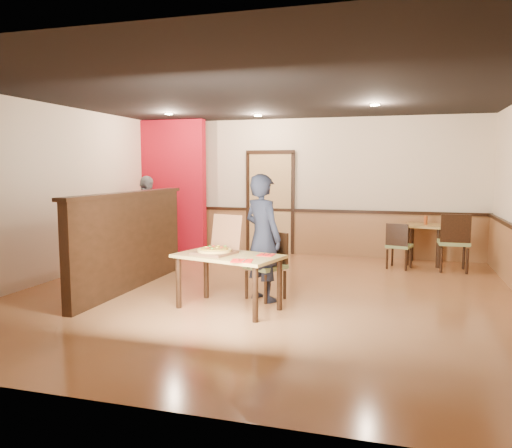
{
  "coord_description": "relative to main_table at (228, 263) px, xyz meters",
  "views": [
    {
      "loc": [
        1.82,
        -6.69,
        1.79
      ],
      "look_at": [
        -0.11,
        0.0,
        1.01
      ],
      "focal_mm": 35.0,
      "sensor_mm": 36.0,
      "label": 1
    }
  ],
  "objects": [
    {
      "name": "spot_c",
      "position": [
        1.64,
        2.32,
        2.18
      ],
      "size": [
        0.14,
        0.14,
        0.02
      ],
      "primitive_type": "cylinder",
      "color": "#F2EBA9",
      "rests_on": "ceiling"
    },
    {
      "name": "passerby",
      "position": [
        -2.76,
        2.98,
        0.23
      ],
      "size": [
        0.4,
        0.97,
        1.64
      ],
      "primitive_type": "imported",
      "rotation": [
        0.0,
        0.0,
        1.57
      ],
      "color": "gray",
      "rests_on": "floor"
    },
    {
      "name": "napkin_near",
      "position": [
        0.29,
        -0.37,
        0.11
      ],
      "size": [
        0.29,
        0.29,
        0.01
      ],
      "rotation": [
        0.0,
        0.0,
        0.18
      ],
      "color": "red",
      "rests_on": "main_table"
    },
    {
      "name": "back_door",
      "position": [
        -0.56,
        4.28,
        0.45
      ],
      "size": [
        0.9,
        0.06,
        2.1
      ],
      "primitive_type": "cube",
      "color": "tan",
      "rests_on": "wall_back"
    },
    {
      "name": "pizza",
      "position": [
        -0.19,
        -0.0,
        0.16
      ],
      "size": [
        0.57,
        0.57,
        0.03
      ],
      "primitive_type": "cylinder",
      "rotation": [
        0.0,
        0.0,
        -0.41
      ],
      "color": "gold",
      "rests_on": "pizza_box"
    },
    {
      "name": "wall_left",
      "position": [
        -3.26,
        0.82,
        0.8
      ],
      "size": [
        0.0,
        7.0,
        7.0
      ],
      "primitive_type": "plane",
      "rotation": [
        1.57,
        0.0,
        1.57
      ],
      "color": "beige",
      "rests_on": "floor"
    },
    {
      "name": "side_chair_right",
      "position": [
        2.98,
        3.24,
        -0.04
      ],
      "size": [
        0.51,
        0.51,
        1.02
      ],
      "rotation": [
        0.0,
        0.0,
        3.16
      ],
      "color": "olive",
      "rests_on": "floor"
    },
    {
      "name": "side_table",
      "position": [
        2.53,
        3.87,
        -0.03
      ],
      "size": [
        0.8,
        0.8,
        0.74
      ],
      "rotation": [
        0.0,
        0.0,
        -0.16
      ],
      "color": "tan",
      "rests_on": "floor"
    },
    {
      "name": "wainscot_back",
      "position": [
        0.24,
        4.29,
        -0.15
      ],
      "size": [
        7.0,
        0.04,
        0.9
      ],
      "primitive_type": "cube",
      "color": "#94643B",
      "rests_on": "floor"
    },
    {
      "name": "floor",
      "position": [
        0.24,
        0.82,
        -0.6
      ],
      "size": [
        7.0,
        7.0,
        0.0
      ],
      "primitive_type": "plane",
      "color": "#A66B40",
      "rests_on": "ground"
    },
    {
      "name": "main_table",
      "position": [
        0.0,
        0.0,
        0.0
      ],
      "size": [
        1.46,
        1.06,
        0.7
      ],
      "rotation": [
        0.0,
        0.0,
        -0.26
      ],
      "color": "tan",
      "rests_on": "floor"
    },
    {
      "name": "pizza_box",
      "position": [
        -0.17,
        0.05,
        0.17
      ],
      "size": [
        0.58,
        0.64,
        0.48
      ],
      "rotation": [
        0.0,
        0.0,
        -0.27
      ],
      "color": "brown",
      "rests_on": "main_table"
    },
    {
      "name": "side_chair_left",
      "position": [
        2.06,
        3.26,
        -0.15
      ],
      "size": [
        0.5,
        0.5,
        0.82
      ],
      "rotation": [
        0.0,
        0.0,
        2.88
      ],
      "color": "olive",
      "rests_on": "floor"
    },
    {
      "name": "booth_partition",
      "position": [
        -1.76,
        0.62,
        0.14
      ],
      "size": [
        0.2,
        3.1,
        1.44
      ],
      "color": "black",
      "rests_on": "floor"
    },
    {
      "name": "condiment",
      "position": [
        2.54,
        3.89,
        0.23
      ],
      "size": [
        0.07,
        0.07,
        0.17
      ],
      "primitive_type": "cylinder",
      "color": "#98431B",
      "rests_on": "side_table"
    },
    {
      "name": "chair_rail_back",
      "position": [
        0.24,
        4.27,
        0.32
      ],
      "size": [
        7.0,
        0.06,
        0.06
      ],
      "primitive_type": "cube",
      "color": "black",
      "rests_on": "wall_back"
    },
    {
      "name": "ceiling",
      "position": [
        0.24,
        0.82,
        2.2
      ],
      "size": [
        7.0,
        7.0,
        0.0
      ],
      "primitive_type": "plane",
      "rotation": [
        3.14,
        0.0,
        0.0
      ],
      "color": "black",
      "rests_on": "wall_back"
    },
    {
      "name": "spot_a",
      "position": [
        -2.06,
        2.62,
        2.18
      ],
      "size": [
        0.14,
        0.14,
        0.02
      ],
      "primitive_type": "cylinder",
      "color": "#F2EBA9",
      "rests_on": "ceiling"
    },
    {
      "name": "napkin_far",
      "position": [
        0.46,
        0.1,
        0.11
      ],
      "size": [
        0.21,
        0.21,
        0.01
      ],
      "rotation": [
        0.0,
        0.0,
        -0.03
      ],
      "color": "red",
      "rests_on": "main_table"
    },
    {
      "name": "red_accent_panel",
      "position": [
        -2.66,
        3.82,
        0.8
      ],
      "size": [
        1.6,
        0.2,
        2.78
      ],
      "primitive_type": "cube",
      "color": "#A10B1B",
      "rests_on": "floor"
    },
    {
      "name": "diner_chair",
      "position": [
        0.35,
        0.68,
        -0.1
      ],
      "size": [
        0.61,
        0.61,
        0.91
      ],
      "rotation": [
        0.0,
        0.0,
        -0.52
      ],
      "color": "olive",
      "rests_on": "floor"
    },
    {
      "name": "spot_b",
      "position": [
        -0.56,
        3.32,
        2.18
      ],
      "size": [
        0.14,
        0.14,
        0.02
      ],
      "primitive_type": "cylinder",
      "color": "#F2EBA9",
      "rests_on": "ceiling"
    },
    {
      "name": "diner",
      "position": [
        0.3,
        0.54,
        0.26
      ],
      "size": [
        0.75,
        0.68,
        1.72
      ],
      "primitive_type": "imported",
      "rotation": [
        0.0,
        0.0,
        2.58
      ],
      "color": "black",
      "rests_on": "floor"
    },
    {
      "name": "wall_back",
      "position": [
        0.24,
        4.32,
        0.8
      ],
      "size": [
        7.0,
        0.0,
        7.0
      ],
      "primitive_type": "plane",
      "rotation": [
        1.57,
        0.0,
        0.0
      ],
      "color": "beige",
      "rests_on": "floor"
    }
  ]
}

